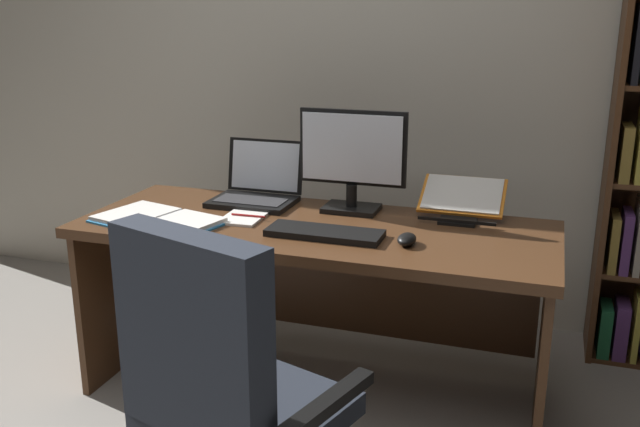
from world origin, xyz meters
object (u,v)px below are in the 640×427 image
(monitor, at_px, (352,162))
(pen, at_px, (248,216))
(laptop, at_px, (257,189))
(keyboard, at_px, (325,233))
(reading_stand_with_book, at_px, (462,199))
(open_binder, at_px, (158,220))
(office_chair, at_px, (228,416))
(desk, at_px, (320,264))
(notepad, at_px, (244,217))
(computer_mouse, at_px, (407,239))

(monitor, bearing_deg, pen, -145.24)
(laptop, relative_size, keyboard, 0.81)
(monitor, height_order, reading_stand_with_book, monitor)
(reading_stand_with_book, distance_m, open_binder, 1.18)
(laptop, xyz_separation_m, keyboard, (0.42, -0.35, -0.04))
(office_chair, height_order, open_binder, office_chair)
(monitor, distance_m, pen, 0.46)
(desk, bearing_deg, laptop, 155.47)
(monitor, distance_m, open_binder, 0.79)
(office_chair, bearing_deg, monitor, 105.39)
(laptop, relative_size, open_binder, 0.64)
(open_binder, bearing_deg, pen, 41.57)
(desk, bearing_deg, notepad, -162.06)
(reading_stand_with_book, bearing_deg, desk, -157.66)
(laptop, xyz_separation_m, computer_mouse, (0.72, -0.35, -0.03))
(desk, height_order, keyboard, keyboard)
(office_chair, relative_size, monitor, 2.24)
(office_chair, relative_size, notepad, 4.66)
(computer_mouse, distance_m, reading_stand_with_book, 0.44)
(laptop, bearing_deg, keyboard, -40.18)
(desk, xyz_separation_m, notepad, (-0.29, -0.09, 0.19))
(desk, xyz_separation_m, laptop, (-0.34, 0.15, 0.24))
(office_chair, height_order, monitor, monitor)
(monitor, xyz_separation_m, notepad, (-0.37, -0.24, -0.20))
(monitor, height_order, laptop, monitor)
(notepad, xyz_separation_m, pen, (0.02, 0.00, 0.01))
(laptop, height_order, computer_mouse, laptop)
(desk, bearing_deg, keyboard, -67.46)
(desk, distance_m, notepad, 0.36)
(office_chair, xyz_separation_m, open_binder, (-0.61, 0.68, 0.32))
(laptop, bearing_deg, monitor, -0.48)
(monitor, xyz_separation_m, open_binder, (-0.66, -0.40, -0.19))
(office_chair, distance_m, keyboard, 0.80)
(keyboard, distance_m, open_binder, 0.66)
(office_chair, distance_m, pen, 0.95)
(pen, bearing_deg, computer_mouse, -9.47)
(pen, bearing_deg, notepad, 180.00)
(laptop, distance_m, open_binder, 0.47)
(laptop, height_order, pen, laptop)
(reading_stand_with_book, relative_size, open_binder, 0.61)
(desk, xyz_separation_m, open_binder, (-0.57, -0.25, 0.20))
(computer_mouse, xyz_separation_m, open_binder, (-0.96, -0.05, -0.01))
(monitor, bearing_deg, keyboard, -90.00)
(keyboard, bearing_deg, desk, 112.54)
(laptop, distance_m, pen, 0.26)
(computer_mouse, height_order, reading_stand_with_book, reading_stand_with_book)
(reading_stand_with_book, xyz_separation_m, pen, (-0.78, -0.30, -0.06))
(reading_stand_with_book, bearing_deg, office_chair, -112.54)
(monitor, bearing_deg, open_binder, -148.58)
(desk, relative_size, keyboard, 4.30)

